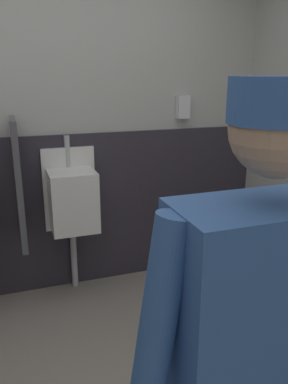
# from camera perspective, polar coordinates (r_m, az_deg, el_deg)

# --- Properties ---
(wall_back) EXTENTS (3.92, 0.12, 2.75)m
(wall_back) POSITION_cam_1_polar(r_m,az_deg,el_deg) (3.07, -12.79, 10.78)
(wall_back) COLOR #B2B2AD
(wall_back) RESTS_ON ground_plane
(wainscot_band_back) EXTENTS (3.32, 0.03, 1.24)m
(wainscot_band_back) POSITION_cam_1_polar(r_m,az_deg,el_deg) (3.17, -11.75, -3.05)
(wainscot_band_back) COLOR #2D2833
(wainscot_band_back) RESTS_ON ground_plane
(urinal_middle) EXTENTS (0.40, 0.34, 1.24)m
(urinal_middle) POSITION_cam_1_polar(r_m,az_deg,el_deg) (2.99, -10.40, -1.03)
(urinal_middle) COLOR white
(urinal_middle) RESTS_ON ground_plane
(privacy_divider_panel) EXTENTS (0.04, 0.40, 0.90)m
(privacy_divider_panel) POSITION_cam_1_polar(r_m,az_deg,el_deg) (2.84, -17.82, 1.14)
(privacy_divider_panel) COLOR #4C4C51
(person) EXTENTS (0.71, 0.60, 1.67)m
(person) POSITION_cam_1_polar(r_m,az_deg,el_deg) (1.16, 16.52, -19.98)
(person) COLOR #2D3342
(person) RESTS_ON ground_plane
(soap_dispenser) EXTENTS (0.10, 0.07, 0.18)m
(soap_dispenser) POSITION_cam_1_polar(r_m,az_deg,el_deg) (3.25, 5.70, 12.24)
(soap_dispenser) COLOR silver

